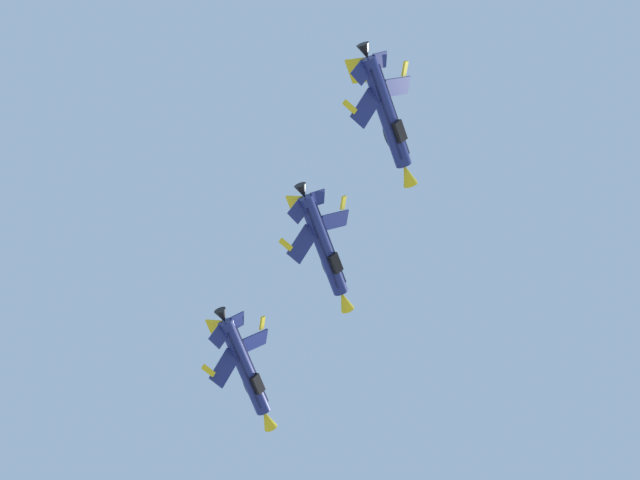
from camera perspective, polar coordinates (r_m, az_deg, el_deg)
fighter_jet_lead at (r=124.23m, az=-3.86°, el=-6.66°), size 7.44×15.65×8.00m
fighter_jet_left_wing at (r=121.68m, az=0.21°, el=-0.40°), size 7.85×15.65×7.27m
fighter_jet_right_wing at (r=114.49m, az=3.47°, el=6.44°), size 7.66×15.65×7.62m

